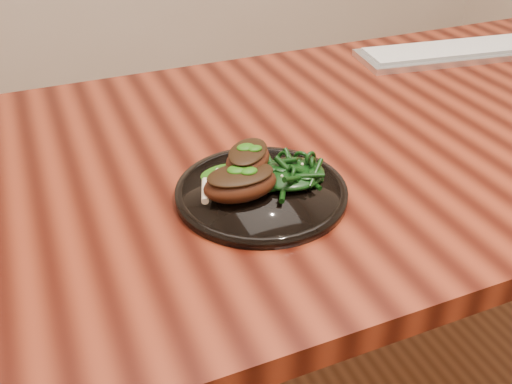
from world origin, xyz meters
TOP-DOWN VIEW (x-y plane):
  - desk at (0.00, 0.00)m, footprint 1.60×0.80m
  - plate at (-0.27, -0.13)m, footprint 0.24×0.24m
  - lamb_chop_front at (-0.30, -0.14)m, footprint 0.11×0.08m
  - lamb_chop_back at (-0.28, -0.10)m, footprint 0.10×0.11m
  - herb_smear at (-0.30, -0.07)m, footprint 0.08×0.05m
  - greens_heap at (-0.22, -0.12)m, footprint 0.10×0.09m
  - keyboard at (0.35, 0.23)m, footprint 0.44×0.19m

SIDE VIEW (x-z plane):
  - desk at x=0.00m, z-range 0.29..1.04m
  - plate at x=-0.27m, z-range 0.75..0.77m
  - keyboard at x=0.35m, z-range 0.75..0.77m
  - herb_smear at x=-0.30m, z-range 0.76..0.77m
  - greens_heap at x=-0.22m, z-range 0.76..0.80m
  - lamb_chop_front at x=-0.30m, z-range 0.76..0.81m
  - lamb_chop_back at x=-0.28m, z-range 0.78..0.82m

